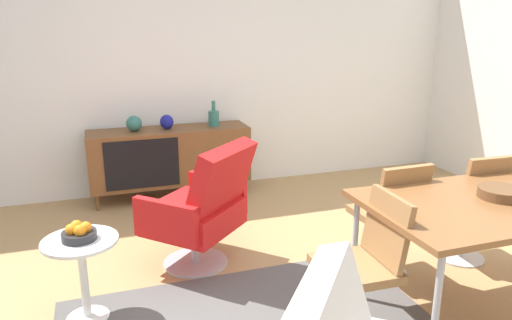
# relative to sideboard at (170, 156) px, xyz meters

# --- Properties ---
(ground_plane) EXTENTS (8.32, 8.32, 0.00)m
(ground_plane) POSITION_rel_sideboard_xyz_m (0.20, -2.30, -0.44)
(ground_plane) COLOR tan
(wall_back) EXTENTS (6.80, 0.12, 2.80)m
(wall_back) POSITION_rel_sideboard_xyz_m (0.20, 0.30, 0.96)
(wall_back) COLOR white
(wall_back) RESTS_ON ground_plane
(sideboard) EXTENTS (1.60, 0.45, 0.72)m
(sideboard) POSITION_rel_sideboard_xyz_m (0.00, 0.00, 0.00)
(sideboard) COLOR brown
(sideboard) RESTS_ON ground_plane
(vase_cobalt) EXTENTS (0.14, 0.14, 0.15)m
(vase_cobalt) POSITION_rel_sideboard_xyz_m (-0.01, 0.00, 0.35)
(vase_cobalt) COLOR navy
(vase_cobalt) RESTS_ON sideboard
(vase_sculptural_dark) EXTENTS (0.15, 0.15, 0.15)m
(vase_sculptural_dark) POSITION_rel_sideboard_xyz_m (-0.33, 0.00, 0.36)
(vase_sculptural_dark) COLOR #337266
(vase_sculptural_dark) RESTS_ON sideboard
(vase_ceramic_small) EXTENTS (0.11, 0.11, 0.26)m
(vase_ceramic_small) POSITION_rel_sideboard_xyz_m (0.47, 0.00, 0.37)
(vase_ceramic_small) COLOR #337266
(vase_ceramic_small) RESTS_ON sideboard
(dining_table) EXTENTS (1.60, 0.90, 0.74)m
(dining_table) POSITION_rel_sideboard_xyz_m (1.53, -2.69, 0.26)
(dining_table) COLOR brown
(dining_table) RESTS_ON ground_plane
(wooden_bowl_on_table) EXTENTS (0.26, 0.26, 0.06)m
(wooden_bowl_on_table) POSITION_rel_sideboard_xyz_m (1.55, -2.68, 0.33)
(wooden_bowl_on_table) COLOR brown
(wooden_bowl_on_table) RESTS_ON dining_table
(dining_chair_back_right) EXTENTS (0.41, 0.44, 0.86)m
(dining_chair_back_right) POSITION_rel_sideboard_xyz_m (1.88, -2.13, 0.03)
(dining_chair_back_right) COLOR #9E7042
(dining_chair_back_right) RESTS_ON ground_plane
(dining_chair_near_window) EXTENTS (0.44, 0.41, 0.86)m
(dining_chair_near_window) POSITION_rel_sideboard_xyz_m (0.65, -2.70, 0.03)
(dining_chair_near_window) COLOR #9E7042
(dining_chair_near_window) RESTS_ON ground_plane
(dining_chair_back_left) EXTENTS (0.41, 0.44, 0.86)m
(dining_chair_back_left) POSITION_rel_sideboard_xyz_m (1.19, -2.13, 0.03)
(dining_chair_back_left) COLOR #9E7042
(dining_chair_back_left) RESTS_ON ground_plane
(lounge_chair_red) EXTENTS (0.91, 0.91, 0.95)m
(lounge_chair_red) POSITION_rel_sideboard_xyz_m (-0.02, -1.56, 0.03)
(lounge_chair_red) COLOR red
(lounge_chair_red) RESTS_ON ground_plane
(side_table_round) EXTENTS (0.44, 0.44, 0.52)m
(side_table_round) POSITION_rel_sideboard_xyz_m (-0.83, -1.99, -0.12)
(side_table_round) COLOR white
(side_table_round) RESTS_ON ground_plane
(fruit_bowl) EXTENTS (0.20, 0.20, 0.11)m
(fruit_bowl) POSITION_rel_sideboard_xyz_m (-0.83, -1.99, 0.12)
(fruit_bowl) COLOR #262628
(fruit_bowl) RESTS_ON side_table_round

